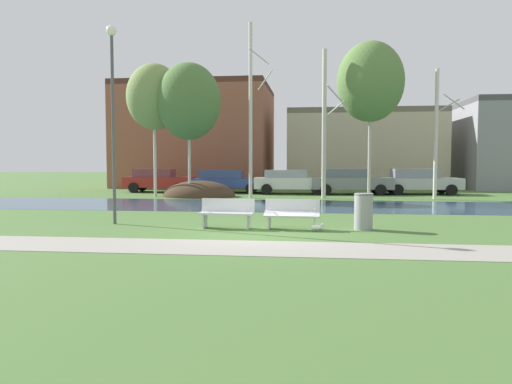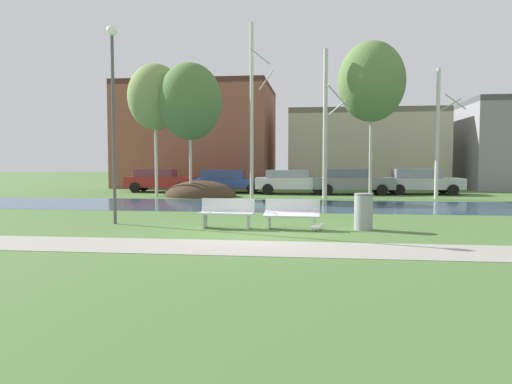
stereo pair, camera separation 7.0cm
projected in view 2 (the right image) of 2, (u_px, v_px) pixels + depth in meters
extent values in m
plane|color=#476B33|center=(281.00, 203.00, 23.26)|extent=(120.00, 120.00, 0.00)
cube|color=gray|center=(243.00, 248.00, 11.22)|extent=(60.00, 1.98, 0.01)
cube|color=#33516B|center=(279.00, 205.00, 21.88)|extent=(80.00, 6.10, 0.01)
ellipsoid|color=#423021|center=(200.00, 197.00, 27.44)|extent=(4.06, 3.31, 1.80)
cube|color=silver|center=(226.00, 213.00, 14.39)|extent=(1.61, 0.52, 0.05)
cube|color=silver|center=(228.00, 205.00, 14.65)|extent=(1.60, 0.13, 0.40)
cube|color=silver|center=(205.00, 220.00, 14.56)|extent=(0.05, 0.43, 0.45)
cube|color=silver|center=(249.00, 221.00, 14.37)|extent=(0.05, 0.43, 0.45)
cylinder|color=silver|center=(205.00, 208.00, 14.50)|extent=(0.05, 0.28, 0.04)
cylinder|color=silver|center=(248.00, 209.00, 14.30)|extent=(0.05, 0.28, 0.04)
cube|color=silver|center=(292.00, 214.00, 14.15)|extent=(1.61, 0.52, 0.15)
cube|color=silver|center=(292.00, 206.00, 14.42)|extent=(1.60, 0.13, 0.40)
cube|color=silver|center=(269.00, 221.00, 14.33)|extent=(0.05, 0.43, 0.45)
cube|color=silver|center=(315.00, 222.00, 14.13)|extent=(0.05, 0.43, 0.45)
cylinder|color=silver|center=(269.00, 209.00, 14.26)|extent=(0.05, 0.28, 0.04)
cylinder|color=silver|center=(315.00, 210.00, 14.07)|extent=(0.05, 0.28, 0.04)
cylinder|color=gray|center=(363.00, 212.00, 14.13)|extent=(0.53, 0.53, 1.06)
torus|color=#545557|center=(364.00, 194.00, 14.10)|extent=(0.55, 0.55, 0.04)
ellipsoid|color=white|center=(316.00, 227.00, 13.78)|extent=(0.33, 0.15, 0.15)
sphere|color=white|center=(322.00, 225.00, 13.76)|extent=(0.11, 0.11, 0.11)
cone|color=gold|center=(324.00, 225.00, 13.75)|extent=(0.06, 0.03, 0.03)
cylinder|color=gold|center=(317.00, 230.00, 13.75)|extent=(0.01, 0.01, 0.10)
cylinder|color=gold|center=(317.00, 230.00, 13.81)|extent=(0.01, 0.01, 0.10)
cylinder|color=#4C4C51|center=(114.00, 131.00, 15.34)|extent=(0.10, 0.10, 5.85)
sphere|color=white|center=(112.00, 31.00, 15.14)|extent=(0.32, 0.32, 0.32)
cylinder|color=beige|center=(156.00, 133.00, 27.25)|extent=(0.16, 0.16, 7.08)
ellipsoid|color=olive|center=(155.00, 97.00, 27.12)|extent=(3.04, 3.04, 3.64)
cylinder|color=#BCB7A8|center=(190.00, 136.00, 26.53)|extent=(0.15, 0.15, 6.65)
ellipsoid|color=#4C7038|center=(190.00, 101.00, 26.41)|extent=(3.44, 3.44, 4.12)
cylinder|color=beige|center=(252.00, 111.00, 25.96)|extent=(0.19, 0.19, 9.23)
cylinder|color=beige|center=(266.00, 80.00, 26.26)|extent=(0.95, 1.34, 0.88)
cylinder|color=beige|center=(260.00, 56.00, 25.21)|extent=(1.00, 0.98, 0.71)
cylinder|color=beige|center=(325.00, 124.00, 25.74)|extent=(0.23, 0.23, 7.80)
cylinder|color=beige|center=(337.00, 108.00, 26.03)|extent=(0.88, 1.23, 0.65)
cylinder|color=beige|center=(339.00, 97.00, 24.89)|extent=(1.23, 1.20, 1.16)
cylinder|color=#BCB7A8|center=(371.00, 124.00, 26.29)|extent=(0.16, 0.16, 7.96)
ellipsoid|color=#567A3D|center=(372.00, 82.00, 26.14)|extent=(3.55, 3.55, 4.26)
cylinder|color=beige|center=(437.00, 134.00, 25.30)|extent=(0.19, 0.19, 6.71)
cylinder|color=beige|center=(449.00, 106.00, 25.57)|extent=(0.91, 1.28, 0.61)
cylinder|color=beige|center=(456.00, 102.00, 24.42)|extent=(1.39, 1.36, 0.66)
cube|color=maroon|center=(161.00, 182.00, 31.45)|extent=(4.42, 1.96, 0.65)
cube|color=brown|center=(156.00, 173.00, 31.45)|extent=(2.50, 1.66, 0.50)
cylinder|color=black|center=(186.00, 186.00, 32.24)|extent=(0.65, 0.25, 0.64)
cylinder|color=black|center=(180.00, 188.00, 30.49)|extent=(0.65, 0.25, 0.64)
cylinder|color=black|center=(144.00, 186.00, 32.46)|extent=(0.65, 0.25, 0.64)
cylinder|color=black|center=(135.00, 188.00, 30.71)|extent=(0.65, 0.25, 0.64)
cube|color=#2D4793|center=(229.00, 183.00, 30.80)|extent=(4.75, 2.07, 0.56)
cube|color=#32457F|center=(223.00, 174.00, 30.79)|extent=(2.69, 1.76, 0.55)
cylinder|color=black|center=(255.00, 187.00, 31.62)|extent=(0.65, 0.25, 0.64)
cylinder|color=black|center=(252.00, 188.00, 29.77)|extent=(0.65, 0.25, 0.64)
cylinder|color=black|center=(207.00, 187.00, 31.86)|extent=(0.65, 0.25, 0.64)
cylinder|color=black|center=(202.00, 188.00, 30.01)|extent=(0.65, 0.25, 0.64)
cube|color=silver|center=(293.00, 183.00, 29.62)|extent=(4.55, 2.02, 0.67)
cube|color=#949AAC|center=(287.00, 174.00, 29.61)|extent=(2.57, 1.71, 0.46)
cylinder|color=black|center=(317.00, 188.00, 30.43)|extent=(0.65, 0.25, 0.64)
cylinder|color=black|center=(318.00, 190.00, 28.62)|extent=(0.65, 0.25, 0.64)
cylinder|color=black|center=(269.00, 188.00, 30.66)|extent=(0.65, 0.25, 0.64)
cylinder|color=black|center=(268.00, 189.00, 28.85)|extent=(0.65, 0.25, 0.64)
cube|color=slate|center=(353.00, 183.00, 29.19)|extent=(4.81, 1.99, 0.70)
cube|color=slate|center=(346.00, 173.00, 29.18)|extent=(2.72, 1.68, 0.50)
cylinder|color=black|center=(377.00, 188.00, 29.97)|extent=(0.65, 0.25, 0.64)
cylinder|color=black|center=(382.00, 190.00, 28.21)|extent=(0.65, 0.25, 0.64)
cylinder|color=black|center=(325.00, 188.00, 30.21)|extent=(0.65, 0.25, 0.64)
cylinder|color=black|center=(327.00, 190.00, 28.45)|extent=(0.65, 0.25, 0.64)
cube|color=#B2B5BC|center=(422.00, 183.00, 29.22)|extent=(4.67, 2.10, 0.65)
cube|color=gray|center=(416.00, 173.00, 29.21)|extent=(2.64, 1.78, 0.55)
cylinder|color=black|center=(443.00, 188.00, 30.06)|extent=(0.65, 0.25, 0.64)
cylinder|color=black|center=(453.00, 190.00, 28.18)|extent=(0.65, 0.25, 0.64)
cylinder|color=black|center=(393.00, 188.00, 30.30)|extent=(0.65, 0.25, 0.64)
cylinder|color=black|center=(399.00, 190.00, 28.41)|extent=(0.65, 0.25, 0.64)
cube|color=brown|center=(200.00, 139.00, 39.08)|extent=(11.25, 9.44, 7.43)
cube|color=#4E2C21|center=(200.00, 90.00, 38.83)|extent=(11.25, 9.44, 0.40)
cube|color=#BCAD8E|center=(364.00, 152.00, 37.76)|extent=(11.27, 7.04, 5.37)
cube|color=#675F4E|center=(365.00, 114.00, 37.58)|extent=(11.27, 7.04, 0.40)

